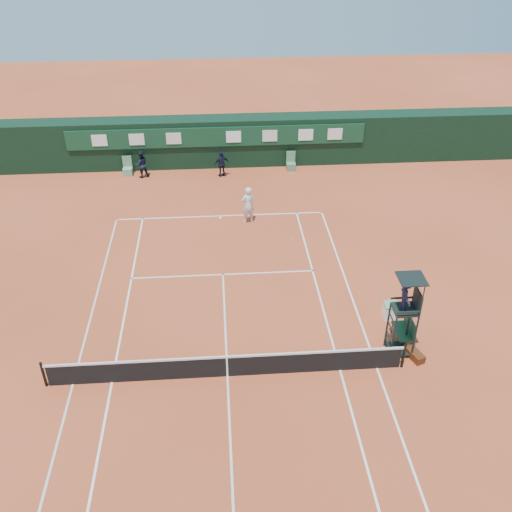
{
  "coord_description": "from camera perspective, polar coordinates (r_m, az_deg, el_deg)",
  "views": [
    {
      "loc": [
        -0.07,
        -14.88,
        14.86
      ],
      "look_at": [
        1.48,
        6.0,
        1.2
      ],
      "focal_mm": 40.0,
      "sensor_mm": 36.0,
      "label": 1
    }
  ],
  "objects": [
    {
      "name": "ball_kid_right",
      "position": [
        34.71,
        -3.44,
        9.18
      ],
      "size": [
        1.02,
        0.67,
        1.61
      ],
      "primitive_type": "imported",
      "rotation": [
        0.0,
        0.0,
        3.46
      ],
      "color": "black",
      "rests_on": "ground"
    },
    {
      "name": "player",
      "position": [
        29.57,
        -0.81,
        5.15
      ],
      "size": [
        0.85,
        0.72,
        1.98
      ],
      "primitive_type": "imported",
      "rotation": [
        0.0,
        0.0,
        3.54
      ],
      "color": "white",
      "rests_on": "ground"
    },
    {
      "name": "tennis_bag",
      "position": [
        22.37,
        15.57,
        -9.49
      ],
      "size": [
        0.64,
        0.91,
        0.31
      ],
      "primitive_type": "cube",
      "rotation": [
        0.0,
        0.0,
        0.37
      ],
      "color": "black",
      "rests_on": "ground"
    },
    {
      "name": "tennis_ball",
      "position": [
        28.5,
        3.62,
        1.71
      ],
      "size": [
        0.08,
        0.08,
        0.08
      ],
      "primitive_type": "sphere",
      "color": "#C4E836",
      "rests_on": "ground"
    },
    {
      "name": "linesman_chair_right",
      "position": [
        35.77,
        3.51,
        9.07
      ],
      "size": [
        0.55,
        0.5,
        1.15
      ],
      "color": "#537F58",
      "rests_on": "ground"
    },
    {
      "name": "ground",
      "position": [
        21.03,
        -2.87,
        -11.89
      ],
      "size": [
        90.0,
        90.0,
        0.0
      ],
      "primitive_type": "plane",
      "color": "#C0512D",
      "rests_on": "ground"
    },
    {
      "name": "umpire_chair",
      "position": [
        21.03,
        14.79,
        -4.31
      ],
      "size": [
        0.96,
        0.95,
        3.42
      ],
      "color": "black",
      "rests_on": "ground"
    },
    {
      "name": "player_bench",
      "position": [
        22.77,
        14.75,
        -6.99
      ],
      "size": [
        0.56,
        1.2,
        1.1
      ],
      "color": "#1B4327",
      "rests_on": "ground"
    },
    {
      "name": "court_lines",
      "position": [
        21.02,
        -2.88,
        -11.88
      ],
      "size": [
        11.05,
        23.85,
        0.01
      ],
      "color": "white",
      "rests_on": "ground"
    },
    {
      "name": "ball_kid_left",
      "position": [
        35.22,
        -11.39,
        8.99
      ],
      "size": [
        0.96,
        0.85,
        1.66
      ],
      "primitive_type": "imported",
      "rotation": [
        0.0,
        0.0,
        3.46
      ],
      "color": "black",
      "rests_on": "ground"
    },
    {
      "name": "linesman_chair_left",
      "position": [
        35.89,
        -12.7,
        8.39
      ],
      "size": [
        0.55,
        0.5,
        1.15
      ],
      "color": "#649A75",
      "rests_on": "ground"
    },
    {
      "name": "cooler",
      "position": [
        23.95,
        13.3,
        -5.31
      ],
      "size": [
        0.57,
        0.57,
        0.65
      ],
      "color": "white",
      "rests_on": "ground"
    },
    {
      "name": "back_wall",
      "position": [
        36.17,
        -3.91,
        11.38
      ],
      "size": [
        40.0,
        1.65,
        3.0
      ],
      "color": "black",
      "rests_on": "ground"
    },
    {
      "name": "tennis_net",
      "position": [
        20.67,
        -2.91,
        -10.9
      ],
      "size": [
        12.9,
        0.1,
        1.1
      ],
      "color": "black",
      "rests_on": "ground"
    }
  ]
}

